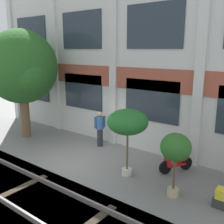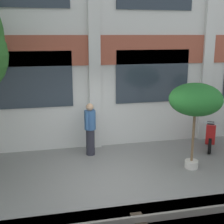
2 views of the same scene
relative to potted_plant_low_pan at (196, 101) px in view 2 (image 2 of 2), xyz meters
The scene contains 5 objects.
ground_plane 2.97m from the potted_plant_low_pan, behind, with size 80.00×80.00×0.00m, color slate.
apartment_facade 4.13m from the potted_plant_low_pan, 132.30° to the left, with size 15.63×0.64×8.51m.
potted_plant_low_pan is the anchor object (origin of this frame).
scooter_second_parked 2.35m from the potted_plant_low_pan, 45.57° to the left, with size 0.80×1.25×0.98m.
resident_by_doorway 3.17m from the potted_plant_low_pan, 148.27° to the left, with size 0.34×0.46×1.60m.
Camera 2 is at (-1.59, -7.07, 3.57)m, focal length 50.00 mm.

